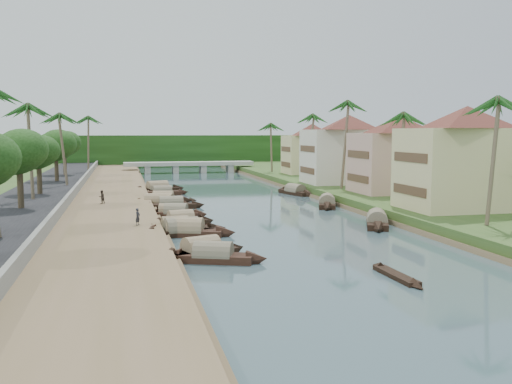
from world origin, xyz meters
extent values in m
plane|color=#395056|center=(0.00, 0.00, 0.00)|extent=(220.00, 220.00, 0.00)
cube|color=brown|center=(-16.00, 20.00, 0.40)|extent=(10.00, 180.00, 0.80)
cube|color=#324D1F|center=(19.00, 20.00, 0.60)|extent=(16.00, 180.00, 1.20)
cube|color=black|center=(-24.50, 20.00, 0.70)|extent=(8.00, 180.00, 1.40)
cube|color=slate|center=(-20.20, 20.00, 1.35)|extent=(0.40, 180.00, 1.10)
cube|color=black|center=(0.00, 95.00, 4.00)|extent=(120.00, 4.00, 8.00)
cube|color=black|center=(0.00, 100.00, 4.00)|extent=(120.00, 4.00, 8.00)
cube|color=black|center=(0.00, 105.00, 4.00)|extent=(120.00, 4.00, 8.00)
cube|color=#999A90|center=(0.00, 72.00, 2.00)|extent=(28.00, 4.00, 0.80)
cube|color=#999A90|center=(-9.00, 72.00, 0.90)|extent=(1.20, 3.50, 1.80)
cube|color=#999A90|center=(-3.00, 72.00, 0.90)|extent=(1.20, 3.50, 1.80)
cube|color=#999A90|center=(3.00, 72.00, 0.90)|extent=(1.20, 3.50, 1.80)
cube|color=#999A90|center=(9.00, 72.00, 0.90)|extent=(1.20, 3.50, 1.80)
cube|color=#CBC088|center=(19.00, -2.00, 5.20)|extent=(12.00, 8.00, 8.00)
pyramid|color=brown|center=(19.00, -2.00, 10.30)|extent=(14.85, 14.85, 2.20)
cube|color=#503825|center=(12.95, -2.00, 3.20)|extent=(0.10, 6.40, 0.90)
cube|color=#503825|center=(12.95, -2.00, 6.40)|extent=(0.10, 6.40, 0.90)
cube|color=tan|center=(20.00, 14.00, 4.95)|extent=(11.00, 8.00, 7.50)
pyramid|color=brown|center=(20.00, 14.00, 9.80)|extent=(14.11, 14.11, 2.20)
cube|color=#503825|center=(14.45, 14.00, 3.08)|extent=(0.10, 6.40, 0.90)
cube|color=#503825|center=(14.45, 14.00, 6.08)|extent=(0.10, 6.40, 0.90)
cube|color=beige|center=(19.00, 28.00, 5.20)|extent=(13.00, 8.00, 8.00)
pyramid|color=brown|center=(19.00, 28.00, 10.30)|extent=(15.59, 15.59, 2.20)
cube|color=#503825|center=(12.45, 28.00, 3.20)|extent=(0.10, 6.40, 0.90)
cube|color=#503825|center=(12.45, 28.00, 6.40)|extent=(0.10, 6.40, 0.90)
cube|color=#CBC088|center=(20.00, 48.00, 4.70)|extent=(10.00, 7.00, 7.00)
pyramid|color=brown|center=(20.00, 48.00, 9.30)|extent=(12.62, 12.62, 2.20)
cube|color=#503825|center=(14.95, 48.00, 2.95)|extent=(0.10, 5.60, 0.90)
cube|color=#503825|center=(14.95, 48.00, 5.75)|extent=(0.10, 5.60, 0.90)
cube|color=black|center=(-8.30, -14.46, 0.20)|extent=(5.72, 3.60, 0.70)
cone|color=black|center=(-5.48, -15.58, 0.28)|extent=(2.02, 2.00, 1.71)
cone|color=black|center=(-11.13, -13.34, 0.28)|extent=(2.02, 2.00, 1.71)
cylinder|color=#7A725B|center=(-8.30, -14.46, 0.58)|extent=(4.54, 3.19, 1.77)
cube|color=black|center=(-8.91, -12.76, 0.20)|extent=(5.51, 3.51, 0.70)
cone|color=black|center=(-6.20, -11.77, 0.28)|extent=(1.99, 2.08, 1.83)
cone|color=black|center=(-11.62, -13.74, 0.28)|extent=(1.99, 2.08, 1.83)
cylinder|color=#9B8563|center=(-8.91, -12.76, 0.58)|extent=(4.38, 3.16, 1.92)
cube|color=black|center=(-9.07, -4.16, 0.20)|extent=(6.64, 3.84, 0.70)
cone|color=black|center=(-5.72, -5.25, 0.28)|extent=(2.28, 2.25, 1.98)
cone|color=black|center=(-12.41, -3.07, 0.28)|extent=(2.28, 2.25, 1.98)
cylinder|color=#9B8563|center=(-9.07, -4.16, 0.58)|extent=(5.24, 3.45, 2.06)
cube|color=black|center=(-9.37, -3.85, 0.20)|extent=(6.32, 3.26, 0.70)
cone|color=black|center=(-6.10, -3.08, 0.28)|extent=(2.09, 2.09, 1.93)
cone|color=black|center=(-12.64, -4.61, 0.28)|extent=(2.09, 2.09, 1.93)
cylinder|color=#7A725B|center=(-9.37, -3.85, 0.58)|extent=(4.95, 3.01, 2.01)
cube|color=black|center=(-9.77, -1.91, 0.20)|extent=(4.99, 2.10, 0.70)
cone|color=black|center=(-7.08, -1.66, 0.28)|extent=(1.54, 1.61, 1.64)
cone|color=black|center=(-12.46, -2.17, 0.28)|extent=(1.54, 1.61, 1.64)
cylinder|color=#9B8563|center=(-9.77, -1.91, 0.58)|extent=(3.86, 2.06, 1.71)
cube|color=black|center=(-8.94, 1.24, 0.20)|extent=(5.07, 2.63, 0.70)
cone|color=black|center=(-6.30, 1.69, 0.28)|extent=(1.69, 1.89, 1.83)
cone|color=black|center=(-11.59, 0.80, 0.28)|extent=(1.69, 1.89, 1.83)
cylinder|color=#9B8563|center=(-8.94, 1.24, 0.58)|extent=(3.96, 2.52, 1.94)
cube|color=black|center=(-8.85, 6.96, 0.20)|extent=(5.12, 3.15, 0.70)
cone|color=black|center=(-6.31, 6.12, 0.28)|extent=(1.83, 1.92, 1.71)
cone|color=black|center=(-11.39, 7.80, 0.28)|extent=(1.83, 1.92, 1.71)
cylinder|color=#7A725B|center=(-8.85, 6.96, 0.58)|extent=(4.06, 2.86, 1.79)
cube|color=black|center=(-9.40, 7.68, 0.20)|extent=(5.05, 2.62, 0.70)
cone|color=black|center=(-6.79, 7.05, 0.28)|extent=(1.67, 1.66, 1.52)
cone|color=black|center=(-12.00, 8.32, 0.28)|extent=(1.67, 1.66, 1.52)
cylinder|color=#9B8563|center=(-9.40, 7.68, 0.58)|extent=(3.96, 2.41, 1.58)
cube|color=black|center=(-9.49, 16.47, 0.20)|extent=(5.29, 3.95, 0.70)
cone|color=black|center=(-7.03, 15.20, 0.28)|extent=(2.07, 2.16, 1.83)
cone|color=black|center=(-11.95, 17.75, 0.28)|extent=(2.07, 2.16, 1.83)
cylinder|color=#9B8563|center=(-9.49, 16.47, 0.58)|extent=(4.27, 3.47, 1.93)
cube|color=black|center=(-8.77, 13.89, 0.20)|extent=(5.77, 1.81, 0.70)
cone|color=black|center=(-5.59, 13.84, 0.28)|extent=(1.66, 1.57, 1.72)
cone|color=black|center=(-11.96, 13.95, 0.28)|extent=(1.66, 1.57, 1.72)
cylinder|color=#7A725B|center=(-8.77, 13.89, 0.58)|extent=(4.42, 1.86, 1.78)
cube|color=black|center=(-10.26, 16.79, 0.20)|extent=(5.63, 3.90, 0.70)
cone|color=black|center=(-7.56, 15.52, 0.28)|extent=(2.09, 2.10, 1.76)
cone|color=black|center=(-12.97, 18.07, 0.28)|extent=(2.09, 2.10, 1.76)
cylinder|color=#9B8563|center=(-10.26, 16.79, 0.58)|extent=(4.51, 3.42, 1.84)
cube|color=black|center=(-9.29, 19.65, 0.20)|extent=(5.54, 2.90, 0.70)
cone|color=black|center=(-6.42, 19.02, 0.28)|extent=(1.85, 1.92, 1.80)
cone|color=black|center=(-12.15, 20.28, 0.28)|extent=(1.85, 1.92, 1.80)
cylinder|color=#9B8563|center=(-9.29, 19.65, 0.58)|extent=(4.34, 2.70, 1.88)
cube|color=black|center=(-8.79, 28.45, 0.20)|extent=(5.53, 1.84, 0.70)
cone|color=black|center=(-5.76, 28.63, 0.28)|extent=(1.62, 1.45, 1.54)
cone|color=black|center=(-11.81, 28.27, 0.28)|extent=(1.62, 1.45, 1.54)
cylinder|color=#7A725B|center=(-8.79, 28.45, 0.58)|extent=(4.25, 1.83, 1.58)
cube|color=black|center=(-9.17, 33.44, 0.20)|extent=(6.60, 3.77, 0.70)
cone|color=black|center=(-5.83, 34.45, 0.28)|extent=(2.26, 2.28, 2.04)
cone|color=black|center=(-12.51, 32.43, 0.28)|extent=(2.26, 2.28, 2.04)
cylinder|color=#9B8563|center=(-9.17, 33.44, 0.58)|extent=(5.21, 3.42, 2.12)
cube|color=black|center=(9.19, -2.94, 0.20)|extent=(4.34, 6.81, 0.70)
cone|color=black|center=(10.65, 0.43, 0.28)|extent=(2.29, 2.39, 1.90)
cone|color=black|center=(7.74, -6.31, 0.28)|extent=(2.29, 2.39, 1.90)
cylinder|color=#7A725B|center=(9.19, -2.94, 0.58)|extent=(3.79, 5.41, 1.95)
cube|color=black|center=(9.42, 11.21, 0.20)|extent=(3.79, 6.23, 0.70)
cone|color=black|center=(10.54, 14.31, 0.28)|extent=(2.18, 2.18, 1.89)
cone|color=black|center=(8.29, 8.11, 0.28)|extent=(2.18, 2.18, 1.89)
cylinder|color=#7A725B|center=(9.42, 11.21, 0.58)|extent=(3.39, 4.93, 1.96)
cube|color=black|center=(9.75, 25.05, 0.20)|extent=(3.48, 6.73, 0.70)
cone|color=black|center=(8.81, 28.52, 0.28)|extent=(2.09, 2.21, 1.88)
cone|color=black|center=(10.69, 21.58, 0.28)|extent=(2.09, 2.21, 1.88)
cylinder|color=#7A725B|center=(9.75, 25.05, 0.58)|extent=(3.15, 5.28, 1.93)
cube|color=black|center=(1.89, -21.17, 0.10)|extent=(0.97, 4.60, 0.35)
cone|color=black|center=(1.81, -18.59, 0.10)|extent=(0.87, 1.17, 0.83)
cone|color=black|center=(1.97, -23.74, 0.10)|extent=(0.87, 1.17, 0.83)
cube|color=black|center=(-8.46, -1.40, 0.10)|extent=(4.19, 2.06, 0.35)
cone|color=black|center=(-6.25, -0.73, 0.10)|extent=(1.25, 1.17, 0.91)
cone|color=black|center=(-10.66, -2.07, 0.10)|extent=(1.25, 1.17, 0.91)
cube|color=black|center=(-7.52, 21.09, 0.10)|extent=(4.01, 2.07, 0.35)
cone|color=black|center=(-5.41, 20.34, 0.10)|extent=(1.20, 1.08, 0.79)
cone|color=black|center=(-9.63, 21.83, 0.10)|extent=(1.20, 1.08, 0.79)
cylinder|color=brown|center=(15.00, -11.59, 6.41)|extent=(1.03, 0.36, 10.41)
sphere|color=#1D4D19|center=(15.00, -11.59, 11.40)|extent=(3.20, 3.20, 3.20)
cylinder|color=brown|center=(16.00, 6.11, 6.07)|extent=(1.00, 0.36, 9.75)
sphere|color=#1D4D19|center=(16.00, 6.11, 10.75)|extent=(3.20, 3.20, 3.20)
cylinder|color=brown|center=(15.00, 20.26, 7.11)|extent=(1.21, 0.36, 11.82)
sphere|color=#1D4D19|center=(15.00, 20.26, 12.79)|extent=(3.20, 3.20, 3.20)
cylinder|color=brown|center=(16.00, 38.36, 6.48)|extent=(1.66, 0.36, 10.53)
sphere|color=#1D4D19|center=(16.00, 38.36, 11.55)|extent=(3.20, 3.20, 3.20)
cylinder|color=brown|center=(-24.00, 14.69, 6.64)|extent=(0.55, 0.36, 10.48)
sphere|color=#1D4D19|center=(-24.00, 14.69, 11.67)|extent=(3.20, 3.20, 3.20)
cylinder|color=brown|center=(-22.00, 31.46, 6.39)|extent=(1.19, 0.36, 9.98)
sphere|color=#1D4D19|center=(-22.00, 31.46, 11.18)|extent=(3.20, 3.20, 3.20)
cylinder|color=brown|center=(14.00, 54.44, 5.82)|extent=(0.65, 0.36, 9.26)
sphere|color=#1D4D19|center=(14.00, 54.44, 10.26)|extent=(3.20, 3.20, 3.20)
cylinder|color=brown|center=(-20.50, 60.84, 6.59)|extent=(0.66, 0.36, 10.39)
sphere|color=#1D4D19|center=(-20.50, 60.84, 11.58)|extent=(3.20, 3.20, 3.20)
cylinder|color=#3E3423|center=(-24.00, 7.13, 3.25)|extent=(0.60, 0.60, 3.78)
ellipsoid|color=black|center=(-24.00, 7.13, 6.86)|extent=(4.93, 4.93, 4.06)
cylinder|color=#3E3423|center=(-24.00, 20.45, 3.08)|extent=(0.60, 0.60, 3.44)
ellipsoid|color=black|center=(-24.00, 20.45, 6.37)|extent=(4.48, 4.48, 3.69)
cylinder|color=#3E3423|center=(-24.00, 39.10, 3.21)|extent=(0.60, 0.60, 3.70)
ellipsoid|color=black|center=(-24.00, 39.10, 6.74)|extent=(5.42, 5.42, 4.46)
cylinder|color=#3E3423|center=(-24.00, 52.45, 3.20)|extent=(0.60, 0.60, 3.68)
ellipsoid|color=black|center=(-24.00, 52.45, 6.72)|extent=(5.04, 5.04, 4.14)
cylinder|color=#3E3423|center=(24.00, 30.96, 3.11)|extent=(0.60, 0.60, 3.91)
ellipsoid|color=black|center=(24.00, 30.96, 6.84)|extent=(4.05, 4.05, 3.33)
imported|color=#25262D|center=(-13.01, -2.43, 1.54)|extent=(0.59, 0.64, 1.48)
imported|color=#2C241F|center=(-16.56, 13.83, 1.55)|extent=(0.93, 0.91, 1.51)
camera|label=1|loc=(-14.20, -52.29, 8.82)|focal=40.00mm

